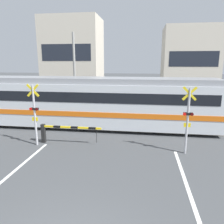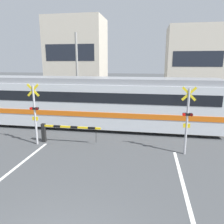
{
  "view_description": "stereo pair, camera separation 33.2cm",
  "coord_description": "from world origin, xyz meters",
  "px_view_note": "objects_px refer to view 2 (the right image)",
  "views": [
    {
      "loc": [
        1.76,
        -3.52,
        4.46
      ],
      "look_at": [
        0.0,
        8.65,
        1.6
      ],
      "focal_mm": 35.0,
      "sensor_mm": 36.0,
      "label": 1
    },
    {
      "loc": [
        2.09,
        -3.46,
        4.46
      ],
      "look_at": [
        0.0,
        8.65,
        1.6
      ],
      "focal_mm": 35.0,
      "sensor_mm": 36.0,
      "label": 2
    }
  ],
  "objects_px": {
    "crossing_barrier_near": "(57,130)",
    "pedestrian": "(138,99)",
    "crossing_signal_left": "(35,112)",
    "crossing_barrier_far": "(159,109)",
    "crossing_signal_right": "(187,118)",
    "commuter_train": "(60,100)"
  },
  "relations": [
    {
      "from": "crossing_barrier_far",
      "to": "crossing_signal_left",
      "type": "relative_size",
      "value": 1.02
    },
    {
      "from": "commuter_train",
      "to": "crossing_barrier_near",
      "type": "distance_m",
      "value": 3.65
    },
    {
      "from": "crossing_barrier_near",
      "to": "pedestrian",
      "type": "height_order",
      "value": "pedestrian"
    },
    {
      "from": "crossing_barrier_near",
      "to": "crossing_signal_left",
      "type": "distance_m",
      "value": 1.57
    },
    {
      "from": "crossing_signal_left",
      "to": "pedestrian",
      "type": "distance_m",
      "value": 11.35
    },
    {
      "from": "crossing_barrier_near",
      "to": "crossing_signal_right",
      "type": "bearing_deg",
      "value": -3.53
    },
    {
      "from": "crossing_barrier_near",
      "to": "crossing_barrier_far",
      "type": "relative_size",
      "value": 1.0
    },
    {
      "from": "commuter_train",
      "to": "pedestrian",
      "type": "bearing_deg",
      "value": 52.04
    },
    {
      "from": "crossing_barrier_far",
      "to": "pedestrian",
      "type": "height_order",
      "value": "pedestrian"
    },
    {
      "from": "crossing_barrier_near",
      "to": "crossing_signal_right",
      "type": "xyz_separation_m",
      "value": [
        6.78,
        -0.42,
        1.11
      ]
    },
    {
      "from": "crossing_barrier_far",
      "to": "crossing_signal_left",
      "type": "distance_m",
      "value": 9.74
    },
    {
      "from": "crossing_barrier_far",
      "to": "pedestrian",
      "type": "relative_size",
      "value": 2.03
    },
    {
      "from": "crossing_barrier_far",
      "to": "crossing_barrier_near",
      "type": "bearing_deg",
      "value": -131.56
    },
    {
      "from": "commuter_train",
      "to": "crossing_barrier_near",
      "type": "height_order",
      "value": "commuter_train"
    },
    {
      "from": "commuter_train",
      "to": "crossing_signal_left",
      "type": "bearing_deg",
      "value": -87.83
    },
    {
      "from": "commuter_train",
      "to": "pedestrian",
      "type": "height_order",
      "value": "commuter_train"
    },
    {
      "from": "commuter_train",
      "to": "crossing_barrier_far",
      "type": "relative_size",
      "value": 6.26
    },
    {
      "from": "crossing_signal_left",
      "to": "crossing_signal_right",
      "type": "distance_m",
      "value": 7.81
    },
    {
      "from": "crossing_barrier_near",
      "to": "crossing_signal_right",
      "type": "distance_m",
      "value": 6.88
    },
    {
      "from": "commuter_train",
      "to": "crossing_signal_right",
      "type": "relative_size",
      "value": 6.39
    },
    {
      "from": "commuter_train",
      "to": "crossing_signal_left",
      "type": "height_order",
      "value": "commuter_train"
    },
    {
      "from": "crossing_signal_right",
      "to": "crossing_barrier_near",
      "type": "bearing_deg",
      "value": 176.47
    }
  ]
}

